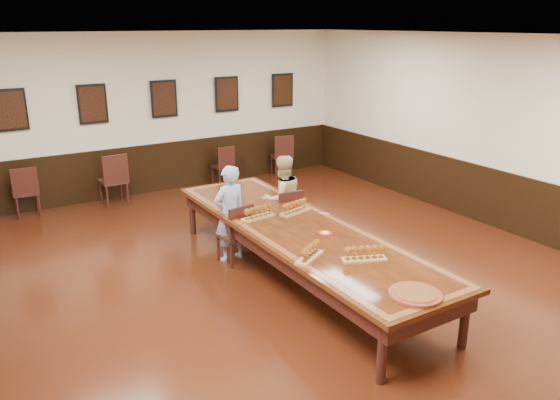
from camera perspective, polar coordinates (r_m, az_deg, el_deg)
floor at (r=7.60m, az=2.00°, el=-8.27°), size 8.00×10.00×0.02m
ceiling at (r=6.81m, az=2.30°, el=16.81°), size 8.00×10.00×0.02m
wall_back at (r=11.45m, az=-12.06°, el=8.86°), size 8.00×0.02×3.20m
wall_right at (r=9.79m, az=22.20°, el=6.40°), size 0.02×10.00×3.20m
chair_man at (r=7.96m, az=-4.82°, el=-3.43°), size 0.48×0.52×0.90m
chair_woman at (r=8.62m, az=0.54°, el=-1.65°), size 0.45×0.48×0.90m
spare_chair_a at (r=10.87m, az=-25.07°, el=0.88°), size 0.45×0.49×0.93m
spare_chair_b at (r=10.89m, az=-17.06°, el=2.10°), size 0.50×0.55×1.02m
spare_chair_c at (r=11.85m, az=-6.02°, el=3.66°), size 0.42×0.46×0.86m
spare_chair_d at (r=12.49m, az=0.15°, el=4.74°), size 0.55×0.58×0.95m
person_man at (r=7.94m, az=-5.27°, el=-1.43°), size 0.57×0.42×1.44m
person_woman at (r=8.62m, az=0.24°, el=0.12°), size 0.73×0.59×1.40m
pink_phone at (r=7.82m, az=4.62°, el=-1.42°), size 0.13×0.15×0.01m
wainscoting at (r=7.38m, az=2.04°, el=-4.72°), size 8.00×10.00×1.00m
conference_table at (r=7.34m, az=2.05°, el=-3.92°), size 1.40×5.00×0.76m
posters at (r=11.34m, az=-12.03°, el=10.30°), size 6.14×0.04×0.74m
flight_a at (r=7.59m, az=-2.28°, el=-1.34°), size 0.52×0.22×0.19m
flight_b at (r=7.80m, az=1.58°, el=-0.79°), size 0.53×0.28×0.19m
flight_c at (r=6.33m, az=3.13°, el=-5.47°), size 0.49×0.36×0.18m
flight_d at (r=6.34m, az=8.81°, el=-5.57°), size 0.53×0.34×0.19m
red_plate_grp at (r=7.09m, az=4.73°, el=-3.49°), size 0.19×0.19×0.03m
carved_platter at (r=5.70m, az=13.96°, el=-9.55°), size 0.64×0.64×0.04m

